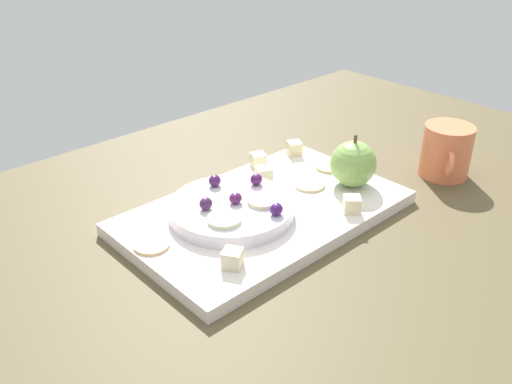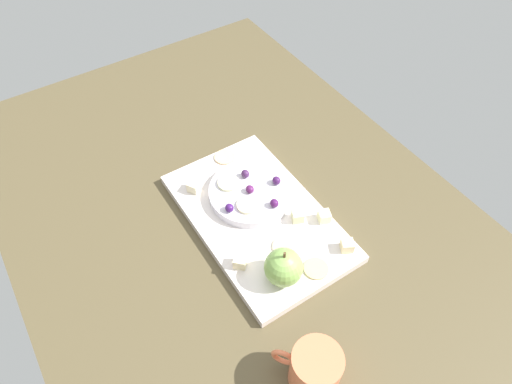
# 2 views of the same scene
# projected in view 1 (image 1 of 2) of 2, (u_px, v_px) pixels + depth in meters

# --- Properties ---
(table) EXTENTS (1.36, 0.87, 0.04)m
(table) POSITION_uv_depth(u_px,v_px,m) (277.00, 237.00, 0.79)
(table) COLOR brown
(table) RESTS_ON ground
(platter) EXTENTS (0.40, 0.24, 0.02)m
(platter) POSITION_uv_depth(u_px,v_px,m) (266.00, 212.00, 0.79)
(platter) COLOR silver
(platter) RESTS_ON table
(serving_dish) EXTENTS (0.17, 0.17, 0.02)m
(serving_dish) POSITION_uv_depth(u_px,v_px,m) (231.00, 209.00, 0.76)
(serving_dish) COLOR silver
(serving_dish) RESTS_ON platter
(apple_whole) EXTENTS (0.07, 0.07, 0.07)m
(apple_whole) POSITION_uv_depth(u_px,v_px,m) (353.00, 164.00, 0.83)
(apple_whole) COLOR #83B053
(apple_whole) RESTS_ON platter
(apple_stem) EXTENTS (0.01, 0.01, 0.01)m
(apple_stem) POSITION_uv_depth(u_px,v_px,m) (356.00, 139.00, 0.81)
(apple_stem) COLOR brown
(apple_stem) RESTS_ON apple_whole
(cheese_cube_0) EXTENTS (0.03, 0.03, 0.02)m
(cheese_cube_0) POSITION_uv_depth(u_px,v_px,m) (264.00, 174.00, 0.85)
(cheese_cube_0) COLOR beige
(cheese_cube_0) RESTS_ON platter
(cheese_cube_1) EXTENTS (0.03, 0.03, 0.02)m
(cheese_cube_1) POSITION_uv_depth(u_px,v_px,m) (232.00, 259.00, 0.66)
(cheese_cube_1) COLOR beige
(cheese_cube_1) RESTS_ON platter
(cheese_cube_2) EXTENTS (0.03, 0.03, 0.02)m
(cheese_cube_2) POSITION_uv_depth(u_px,v_px,m) (258.00, 160.00, 0.90)
(cheese_cube_2) COLOR beige
(cheese_cube_2) RESTS_ON platter
(cheese_cube_3) EXTENTS (0.03, 0.03, 0.02)m
(cheese_cube_3) POSITION_uv_depth(u_px,v_px,m) (352.00, 204.00, 0.77)
(cheese_cube_3) COLOR beige
(cheese_cube_3) RESTS_ON platter
(cheese_cube_4) EXTENTS (0.03, 0.03, 0.02)m
(cheese_cube_4) POSITION_uv_depth(u_px,v_px,m) (294.00, 148.00, 0.94)
(cheese_cube_4) COLOR beige
(cheese_cube_4) RESTS_ON platter
(cracker_0) EXTENTS (0.05, 0.05, 0.00)m
(cracker_0) POSITION_uv_depth(u_px,v_px,m) (310.00, 185.00, 0.84)
(cracker_0) COLOR beige
(cracker_0) RESTS_ON platter
(cracker_1) EXTENTS (0.05, 0.05, 0.00)m
(cracker_1) POSITION_uv_depth(u_px,v_px,m) (152.00, 245.00, 0.70)
(cracker_1) COLOR #E5BE8A
(cracker_1) RESTS_ON platter
(cracker_2) EXTENTS (0.05, 0.05, 0.00)m
(cracker_2) POSITION_uv_depth(u_px,v_px,m) (329.00, 167.00, 0.90)
(cracker_2) COLOR #D6BA81
(cracker_2) RESTS_ON platter
(grape_0) EXTENTS (0.02, 0.02, 0.02)m
(grape_0) POSITION_uv_depth(u_px,v_px,m) (215.00, 181.00, 0.80)
(grape_0) COLOR #411A51
(grape_0) RESTS_ON serving_dish
(grape_1) EXTENTS (0.02, 0.02, 0.02)m
(grape_1) POSITION_uv_depth(u_px,v_px,m) (206.00, 204.00, 0.74)
(grape_1) COLOR #43214D
(grape_1) RESTS_ON serving_dish
(grape_2) EXTENTS (0.02, 0.02, 0.02)m
(grape_2) POSITION_uv_depth(u_px,v_px,m) (256.00, 179.00, 0.80)
(grape_2) COLOR #491751
(grape_2) RESTS_ON serving_dish
(grape_3) EXTENTS (0.02, 0.02, 0.02)m
(grape_3) POSITION_uv_depth(u_px,v_px,m) (276.00, 209.00, 0.72)
(grape_3) COLOR #401862
(grape_3) RESTS_ON serving_dish
(grape_4) EXTENTS (0.02, 0.02, 0.02)m
(grape_4) POSITION_uv_depth(u_px,v_px,m) (236.00, 198.00, 0.75)
(grape_4) COLOR #541C53
(grape_4) RESTS_ON serving_dish
(apple_slice_0) EXTENTS (0.04, 0.04, 0.01)m
(apple_slice_0) POSITION_uv_depth(u_px,v_px,m) (263.00, 200.00, 0.76)
(apple_slice_0) COLOR beige
(apple_slice_0) RESTS_ON serving_dish
(apple_slice_1) EXTENTS (0.04, 0.04, 0.01)m
(apple_slice_1) POSITION_uv_depth(u_px,v_px,m) (224.00, 219.00, 0.71)
(apple_slice_1) COLOR beige
(apple_slice_1) RESTS_ON serving_dish
(cup) EXTENTS (0.10, 0.09, 0.09)m
(cup) POSITION_uv_depth(u_px,v_px,m) (446.00, 151.00, 0.90)
(cup) COLOR #E4744C
(cup) RESTS_ON table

